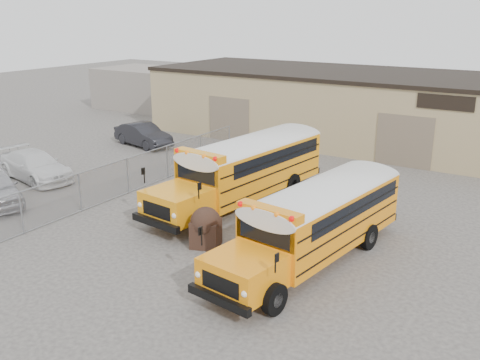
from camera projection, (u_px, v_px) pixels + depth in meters
The scene contains 9 objects.
ground at pixel (188, 241), 20.91m from camera, with size 120.00×120.00×0.00m, color #43403E.
warehouse at pixel (368, 107), 36.26m from camera, with size 30.20×10.20×4.67m.
chainlink_fence at pixel (128, 176), 26.12m from camera, with size 0.07×18.07×1.81m.
distant_building_left at pixel (145, 88), 49.32m from camera, with size 8.00×6.00×3.60m, color gray.
school_bus_left at pixel (316, 141), 29.48m from camera, with size 3.81×10.65×3.05m.
school_bus_right at pixel (388, 179), 23.23m from camera, with size 3.56×9.82×2.81m.
tarp_bundle at pixel (206, 227), 20.21m from camera, with size 1.31×1.24×1.57m.
car_white at pixel (35, 166), 28.36m from camera, with size 2.09×5.14×1.49m, color silver.
car_dark at pixel (143, 135), 35.43m from camera, with size 1.60×4.58×1.51m, color black.
Camera 1 is at (12.05, -15.10, 8.60)m, focal length 40.00 mm.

